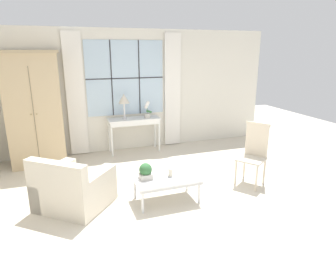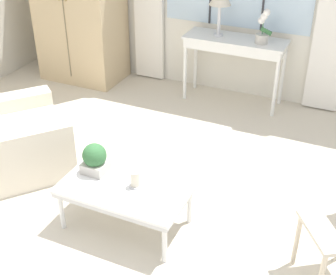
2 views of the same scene
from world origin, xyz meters
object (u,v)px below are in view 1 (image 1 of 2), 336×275
Objects in this scene: armoire at (35,109)px; coffee_table at (167,180)px; armchair_upholstered at (73,189)px; pillar_candle at (170,173)px; table_lamp at (124,99)px; potted_orchid at (147,111)px; console_table at (134,122)px; potted_plant_small at (146,171)px; side_chair_wooden at (254,150)px.

armoire reaches higher than coffee_table.
armchair_upholstered is 1.51m from pillar_candle.
pillar_candle is at bearing -85.22° from table_lamp.
armchair_upholstered is at bearing -119.44° from table_lamp.
console_table is at bearing 172.69° from potted_orchid.
potted_orchid reaches higher than console_table.
table_lamp is at bearing 94.78° from pillar_candle.
pillar_candle is (2.06, -2.42, -0.71)m from armoire.
console_table is 4.68× the size of potted_plant_small.
potted_orchid is at bearing -3.83° from table_lamp.
table_lamp is at bearing 127.12° from side_chair_wooden.
armchair_upholstered is 5.14× the size of potted_plant_small.
side_chair_wooden is (1.61, -2.42, -0.10)m from console_table.
console_table is 2.91m from side_chair_wooden.
table_lamp is at bearing 176.17° from potted_orchid.
console_table is 2.54m from pillar_candle.
potted_plant_small is (-0.40, -2.48, -0.19)m from console_table.
pillar_candle is at bearing -90.10° from console_table.
pillar_candle is at bearing -10.49° from armchair_upholstered.
potted_orchid reaches higher than coffee_table.
table_lamp reaches higher than armchair_upholstered.
armoire is 1.95× the size of console_table.
coffee_table is at bearing -91.81° from console_table.
armoire reaches higher than armchair_upholstered.
side_chair_wooden is (1.30, -2.38, -0.35)m from potted_orchid.
table_lamp is at bearing 85.77° from potted_plant_small.
armoire is 3.26m from coffee_table.
console_table is at bearing 56.63° from armchair_upholstered.
armoire reaches higher than side_chair_wooden.
armoire is 1.86m from table_lamp.
side_chair_wooden is 1.09× the size of coffee_table.
potted_orchid is 0.30× the size of armchair_upholstered.
potted_orchid is at bearing 82.73° from pillar_candle.
potted_plant_small is at bearing -106.25° from potted_orchid.
console_table is 1.08× the size of side_chair_wooden.
pillar_candle is (0.21, -2.52, -0.80)m from table_lamp.
console_table is 2.08× the size of table_lamp.
potted_orchid is 0.35× the size of side_chair_wooden.
table_lamp is 2.25× the size of potted_plant_small.
console_table is 0.59m from table_lamp.
table_lamp reaches higher than coffee_table.
armchair_upholstered is (-1.80, -2.21, -0.68)m from potted_orchid.
table_lamp is 2.65m from pillar_candle.
armoire is 2.30× the size of coffee_table.
armchair_upholstered is at bearing -123.37° from console_table.
potted_plant_small reaches higher than pillar_candle.
side_chair_wooden is 1.72m from coffee_table.
potted_orchid is 2.62m from coffee_table.
console_table is at bearing 80.88° from potted_plant_small.
armoire is 1.77× the size of armchair_upholstered.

